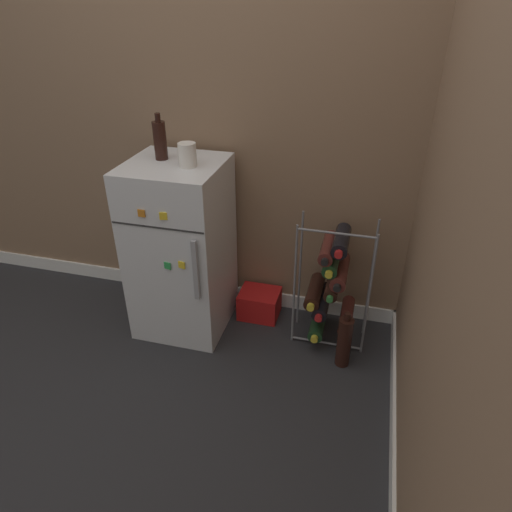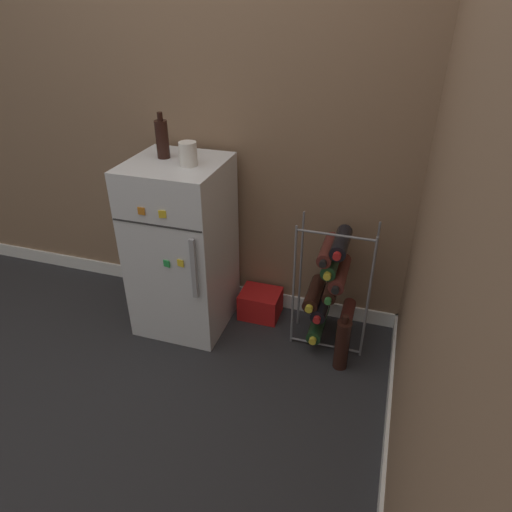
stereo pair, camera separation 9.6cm
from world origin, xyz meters
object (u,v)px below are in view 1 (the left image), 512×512
(mini_fridge, at_px, (181,249))
(fridge_top_cup, at_px, (187,155))
(loose_bottle_floor, at_px, (344,342))
(fridge_top_bottle, at_px, (160,140))
(wine_rack, at_px, (330,283))
(soda_box, at_px, (259,303))

(mini_fridge, height_order, fridge_top_cup, fridge_top_cup)
(mini_fridge, xyz_separation_m, loose_bottle_floor, (0.91, -0.13, -0.33))
(fridge_top_cup, bearing_deg, fridge_top_bottle, 157.60)
(mini_fridge, distance_m, fridge_top_bottle, 0.58)
(mini_fridge, height_order, fridge_top_bottle, fridge_top_bottle)
(mini_fridge, relative_size, wine_rack, 1.34)
(loose_bottle_floor, bearing_deg, fridge_top_cup, 172.53)
(wine_rack, height_order, loose_bottle_floor, wine_rack)
(fridge_top_bottle, distance_m, loose_bottle_floor, 1.35)
(wine_rack, bearing_deg, fridge_top_cup, -173.34)
(soda_box, height_order, fridge_top_bottle, fridge_top_bottle)
(fridge_top_bottle, bearing_deg, soda_box, 13.40)
(fridge_top_cup, relative_size, fridge_top_bottle, 0.50)
(wine_rack, xyz_separation_m, fridge_top_bottle, (-0.88, -0.01, 0.70))
(wine_rack, bearing_deg, mini_fridge, -175.96)
(loose_bottle_floor, bearing_deg, fridge_top_bottle, 169.87)
(loose_bottle_floor, bearing_deg, soda_box, 150.73)
(mini_fridge, bearing_deg, wine_rack, 4.04)
(wine_rack, distance_m, fridge_top_cup, 0.97)
(wine_rack, bearing_deg, soda_box, 166.34)
(wine_rack, height_order, soda_box, wine_rack)
(wine_rack, relative_size, fridge_top_bottle, 3.18)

